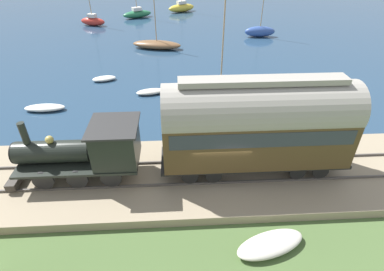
# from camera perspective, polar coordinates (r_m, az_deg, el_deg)

# --- Properties ---
(ground_plane) EXTENTS (200.00, 200.00, 0.00)m
(ground_plane) POSITION_cam_1_polar(r_m,az_deg,el_deg) (14.97, 4.71, -8.34)
(ground_plane) COLOR #476033
(harbor_water) EXTENTS (80.00, 80.00, 0.01)m
(harbor_water) POSITION_cam_1_polar(r_m,az_deg,el_deg) (55.16, -1.42, 23.15)
(harbor_water) COLOR navy
(harbor_water) RESTS_ON ground
(rail_embankment) EXTENTS (5.71, 56.00, 0.55)m
(rail_embankment) POSITION_cam_1_polar(r_m,az_deg,el_deg) (14.87, 4.71, -7.55)
(rail_embankment) COLOR gray
(rail_embankment) RESTS_ON ground
(steam_locomotive) EXTENTS (2.26, 5.99, 2.96)m
(steam_locomotive) POSITION_cam_1_polar(r_m,az_deg,el_deg) (14.15, -18.76, -2.37)
(steam_locomotive) COLOR black
(steam_locomotive) RESTS_ON rail_embankment
(passenger_coach) EXTENTS (2.40, 8.63, 4.72)m
(passenger_coach) POSITION_cam_1_polar(r_m,az_deg,el_deg) (13.47, 12.34, 2.29)
(passenger_coach) COLOR black
(passenger_coach) RESTS_ON rail_embankment
(sailboat_yellow) EXTENTS (3.42, 4.67, 8.92)m
(sailboat_yellow) POSITION_cam_1_polar(r_m,az_deg,el_deg) (51.73, -2.02, 23.22)
(sailboat_yellow) COLOR gold
(sailboat_yellow) RESTS_ON harbor_water
(sailboat_brown) EXTENTS (2.95, 5.52, 6.61)m
(sailboat_brown) POSITION_cam_1_polar(r_m,az_deg,el_deg) (33.55, -6.73, 16.86)
(sailboat_brown) COLOR brown
(sailboat_brown) RESTS_ON harbor_water
(sailboat_green) EXTENTS (3.38, 4.56, 9.42)m
(sailboat_green) POSITION_cam_1_polar(r_m,az_deg,el_deg) (48.30, -10.40, 21.91)
(sailboat_green) COLOR #236B42
(sailboat_green) RESTS_ON harbor_water
(sailboat_red) EXTENTS (2.36, 3.73, 7.09)m
(sailboat_red) POSITION_cam_1_polar(r_m,az_deg,el_deg) (45.03, -18.39, 20.04)
(sailboat_red) COLOR #B72D23
(sailboat_red) RESTS_ON harbor_water
(sailboat_blue) EXTENTS (1.22, 3.61, 7.56)m
(sailboat_blue) POSITION_cam_1_polar(r_m,az_deg,el_deg) (38.51, 12.80, 18.81)
(sailboat_blue) COLOR #335199
(sailboat_blue) RESTS_ON harbor_water
(sailboat_navy) EXTENTS (3.14, 3.87, 9.28)m
(sailboat_navy) POSITION_cam_1_polar(r_m,az_deg,el_deg) (22.41, 5.41, 8.63)
(sailboat_navy) COLOR #192347
(sailboat_navy) RESTS_ON harbor_water
(rowboat_off_pier) EXTENTS (1.28, 2.29, 0.38)m
(rowboat_off_pier) POSITION_cam_1_polar(r_m,az_deg,el_deg) (23.16, -7.90, 8.28)
(rowboat_off_pier) COLOR beige
(rowboat_off_pier) RESTS_ON harbor_water
(rowboat_mid_harbor) EXTENTS (0.96, 2.72, 0.41)m
(rowboat_mid_harbor) POSITION_cam_1_polar(r_m,az_deg,el_deg) (22.97, -26.24, 4.77)
(rowboat_mid_harbor) COLOR silver
(rowboat_mid_harbor) RESTS_ON harbor_water
(rowboat_near_shore) EXTENTS (1.35, 2.07, 0.36)m
(rowboat_near_shore) POSITION_cam_1_polar(r_m,az_deg,el_deg) (26.30, -16.39, 10.36)
(rowboat_near_shore) COLOR silver
(rowboat_near_shore) RESTS_ON harbor_water
(rowboat_far_out) EXTENTS (2.16, 1.80, 0.46)m
(rowboat_far_out) POSITION_cam_1_polar(r_m,az_deg,el_deg) (18.53, 2.87, 1.83)
(rowboat_far_out) COLOR silver
(rowboat_far_out) RESTS_ON harbor_water
(beached_dinghy) EXTENTS (1.88, 3.00, 0.44)m
(beached_dinghy) POSITION_cam_1_polar(r_m,az_deg,el_deg) (12.48, 14.70, -19.40)
(beached_dinghy) COLOR beige
(beached_dinghy) RESTS_ON ground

